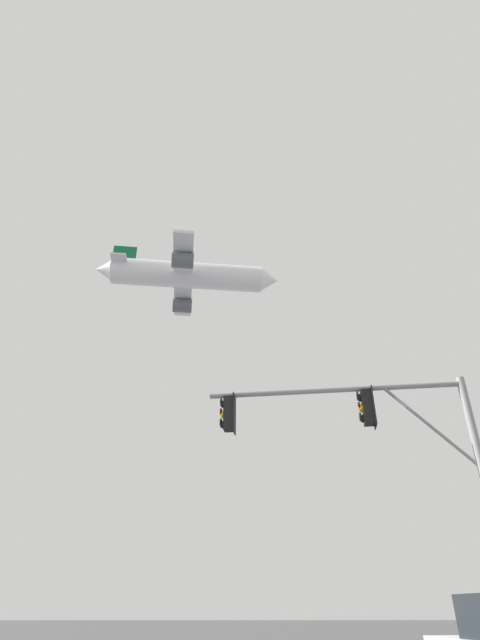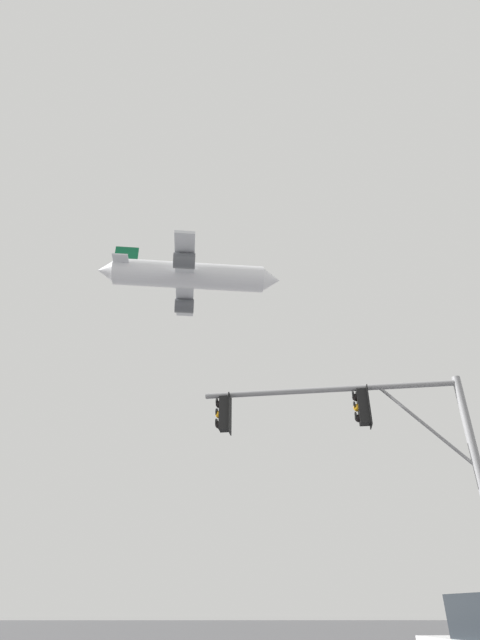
# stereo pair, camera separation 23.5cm
# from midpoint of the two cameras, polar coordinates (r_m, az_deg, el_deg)

# --- Properties ---
(signal_pole_near) EXTENTS (6.53, 1.22, 6.50)m
(signal_pole_near) POSITION_cam_midpoint_polar(r_m,az_deg,el_deg) (12.79, 15.39, -13.62)
(signal_pole_near) COLOR gray
(signal_pole_near) RESTS_ON ground
(airplane) EXTENTS (20.20, 15.61, 5.50)m
(airplane) POSITION_cam_midpoint_polar(r_m,az_deg,el_deg) (54.59, -6.25, 5.14)
(airplane) COLOR white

